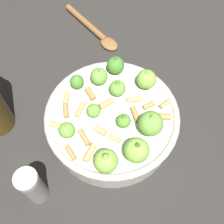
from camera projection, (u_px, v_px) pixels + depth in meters
ground_plane at (112, 130)px, 0.58m from camera, size 2.40×2.40×0.00m
cooking_pan at (113, 120)px, 0.55m from camera, size 0.26×0.26×0.12m
pepper_shaker at (32, 187)px, 0.47m from camera, size 0.04×0.04×0.10m
wooden_spoon at (94, 30)px, 0.72m from camera, size 0.20×0.07×0.02m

